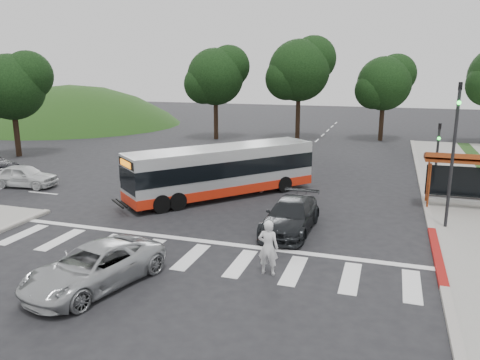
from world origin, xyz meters
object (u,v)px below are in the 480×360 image
at_px(silver_suv_south, 94,267).
at_px(transit_bus, 222,172).
at_px(dark_sedan, 291,216).
at_px(pedestrian, 268,247).

bearing_deg(silver_suv_south, transit_bus, 104.18).
height_order(transit_bus, dark_sedan, transit_bus).
bearing_deg(dark_sedan, transit_bus, 138.90).
relative_size(pedestrian, dark_sedan, 0.41).
bearing_deg(pedestrian, transit_bus, -61.66).
distance_m(pedestrian, silver_suv_south, 5.89).
xyz_separation_m(transit_bus, pedestrian, (5.02, -9.11, -0.42)).
distance_m(transit_bus, dark_sedan, 6.63).
relative_size(transit_bus, silver_suv_south, 2.19).
xyz_separation_m(pedestrian, dark_sedan, (-0.18, 4.63, -0.29)).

